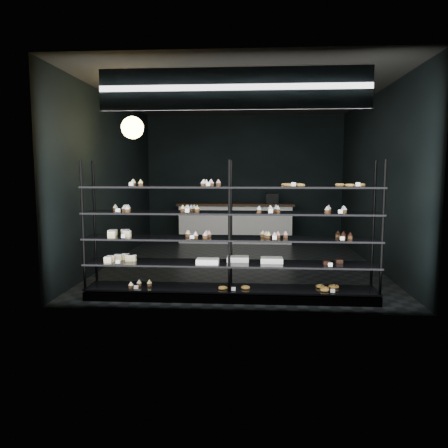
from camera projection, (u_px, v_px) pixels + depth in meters
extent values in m
cube|color=black|center=(240.00, 262.00, 8.48)|extent=(5.00, 6.00, 0.01)
cube|color=black|center=(241.00, 94.00, 8.10)|extent=(5.00, 6.00, 0.01)
cube|color=black|center=(244.00, 178.00, 11.26)|extent=(5.00, 0.01, 3.20)
cube|color=black|center=(233.00, 184.00, 5.32)|extent=(5.00, 0.01, 3.20)
cube|color=black|center=(112.00, 180.00, 8.46)|extent=(0.01, 6.00, 3.20)
cube|color=black|center=(375.00, 180.00, 8.12)|extent=(0.01, 6.00, 3.20)
cube|color=black|center=(230.00, 295.00, 6.05)|extent=(4.00, 0.50, 0.12)
cylinder|color=black|center=(83.00, 229.00, 5.86)|extent=(0.04, 0.04, 1.85)
cylinder|color=black|center=(95.00, 225.00, 6.29)|extent=(0.04, 0.04, 1.85)
cylinder|color=black|center=(229.00, 231.00, 5.72)|extent=(0.04, 0.04, 1.85)
cylinder|color=black|center=(231.00, 227.00, 6.16)|extent=(0.04, 0.04, 1.85)
cylinder|color=black|center=(383.00, 232.00, 5.59)|extent=(0.04, 0.04, 1.85)
cylinder|color=black|center=(373.00, 228.00, 6.03)|extent=(0.04, 0.04, 1.85)
cube|color=black|center=(230.00, 288.00, 6.04)|extent=(4.00, 0.50, 0.03)
cube|color=black|center=(230.00, 263.00, 6.00)|extent=(4.00, 0.50, 0.02)
cube|color=black|center=(230.00, 238.00, 5.96)|extent=(4.00, 0.50, 0.02)
cube|color=black|center=(230.00, 213.00, 5.92)|extent=(4.00, 0.50, 0.02)
cube|color=black|center=(230.00, 187.00, 5.88)|extent=(4.00, 0.50, 0.02)
cube|color=white|center=(134.00, 184.00, 5.78)|extent=(0.06, 0.04, 0.06)
cube|color=white|center=(206.00, 185.00, 5.71)|extent=(0.06, 0.04, 0.06)
cube|color=white|center=(297.00, 185.00, 5.63)|extent=(0.05, 0.04, 0.06)
cube|color=white|center=(359.00, 185.00, 5.58)|extent=(0.06, 0.04, 0.06)
cube|color=white|center=(117.00, 211.00, 5.84)|extent=(0.06, 0.04, 0.06)
cube|color=white|center=(190.00, 211.00, 5.77)|extent=(0.05, 0.04, 0.06)
cube|color=white|center=(272.00, 212.00, 5.70)|extent=(0.05, 0.04, 0.06)
cube|color=white|center=(342.00, 212.00, 5.64)|extent=(0.06, 0.04, 0.06)
cube|color=white|center=(120.00, 236.00, 5.88)|extent=(0.06, 0.04, 0.06)
cube|color=white|center=(196.00, 237.00, 5.81)|extent=(0.05, 0.04, 0.06)
cube|color=white|center=(277.00, 238.00, 5.73)|extent=(0.05, 0.04, 0.06)
cube|color=white|center=(345.00, 239.00, 5.67)|extent=(0.06, 0.04, 0.06)
cube|color=white|center=(118.00, 262.00, 5.92)|extent=(0.06, 0.04, 0.06)
cube|color=white|center=(332.00, 265.00, 5.73)|extent=(0.06, 0.04, 0.06)
cube|color=white|center=(138.00, 287.00, 5.94)|extent=(0.06, 0.04, 0.06)
cube|color=white|center=(231.00, 289.00, 5.86)|extent=(0.05, 0.04, 0.06)
cube|color=white|center=(329.00, 291.00, 5.77)|extent=(0.06, 0.04, 0.06)
cube|color=#0E0C3D|center=(234.00, 89.00, 5.26)|extent=(3.20, 0.04, 0.45)
cube|color=white|center=(234.00, 88.00, 5.24)|extent=(3.30, 0.02, 0.50)
cylinder|color=black|center=(132.00, 98.00, 6.85)|extent=(0.01, 0.01, 0.55)
sphere|color=#FCC258|center=(132.00, 128.00, 6.90)|extent=(0.35, 0.35, 0.35)
cube|color=silver|center=(236.00, 224.00, 10.92)|extent=(2.76, 0.60, 0.92)
cube|color=black|center=(236.00, 204.00, 10.86)|extent=(2.87, 0.65, 0.06)
cube|color=black|center=(272.00, 198.00, 10.78)|extent=(0.30, 0.30, 0.25)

